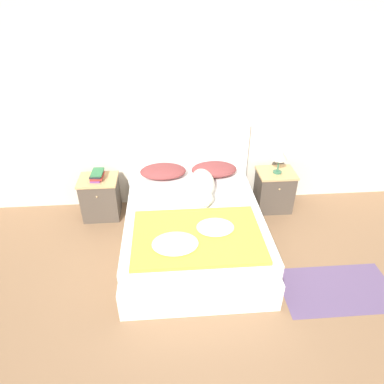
{
  "coord_description": "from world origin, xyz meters",
  "views": [
    {
      "loc": [
        -0.3,
        -1.93,
        2.69
      ],
      "look_at": [
        -0.05,
        1.27,
        0.65
      ],
      "focal_mm": 32.0,
      "sensor_mm": 36.0,
      "label": 1
    }
  ],
  "objects_px": {
    "nightstand_left": "(101,197)",
    "pillow_right": "(214,169)",
    "bed": "(193,230)",
    "nightstand_right": "(274,190)",
    "table_lamp": "(280,155)",
    "pillow_left": "(163,171)",
    "book_stack": "(97,175)",
    "dog": "(203,185)"
  },
  "relations": [
    {
      "from": "nightstand_right",
      "to": "dog",
      "type": "bearing_deg",
      "value": -158.35
    },
    {
      "from": "pillow_right",
      "to": "dog",
      "type": "xyz_separation_m",
      "value": [
        -0.18,
        -0.38,
        0.02
      ]
    },
    {
      "from": "nightstand_left",
      "to": "pillow_left",
      "type": "bearing_deg",
      "value": -0.84
    },
    {
      "from": "pillow_right",
      "to": "table_lamp",
      "type": "xyz_separation_m",
      "value": [
        0.82,
        -0.01,
        0.18
      ]
    },
    {
      "from": "pillow_left",
      "to": "table_lamp",
      "type": "height_order",
      "value": "table_lamp"
    },
    {
      "from": "bed",
      "to": "pillow_right",
      "type": "bearing_deg",
      "value": 66.31
    },
    {
      "from": "nightstand_left",
      "to": "pillow_right",
      "type": "height_order",
      "value": "pillow_right"
    },
    {
      "from": "bed",
      "to": "dog",
      "type": "xyz_separation_m",
      "value": [
        0.14,
        0.35,
        0.38
      ]
    },
    {
      "from": "book_stack",
      "to": "dog",
      "type": "bearing_deg",
      "value": -17.37
    },
    {
      "from": "bed",
      "to": "table_lamp",
      "type": "relative_size",
      "value": 5.59
    },
    {
      "from": "nightstand_right",
      "to": "table_lamp",
      "type": "relative_size",
      "value": 1.62
    },
    {
      "from": "bed",
      "to": "book_stack",
      "type": "xyz_separation_m",
      "value": [
        -1.14,
        0.75,
        0.33
      ]
    },
    {
      "from": "nightstand_right",
      "to": "book_stack",
      "type": "height_order",
      "value": "book_stack"
    },
    {
      "from": "bed",
      "to": "nightstand_right",
      "type": "bearing_deg",
      "value": 33.11
    },
    {
      "from": "nightstand_right",
      "to": "dog",
      "type": "distance_m",
      "value": 1.13
    },
    {
      "from": "nightstand_left",
      "to": "nightstand_right",
      "type": "xyz_separation_m",
      "value": [
        2.27,
        0.0,
        0.0
      ]
    },
    {
      "from": "nightstand_left",
      "to": "pillow_left",
      "type": "height_order",
      "value": "pillow_left"
    },
    {
      "from": "dog",
      "to": "table_lamp",
      "type": "xyz_separation_m",
      "value": [
        0.99,
        0.38,
        0.16
      ]
    },
    {
      "from": "pillow_right",
      "to": "book_stack",
      "type": "height_order",
      "value": "pillow_right"
    },
    {
      "from": "nightstand_left",
      "to": "pillow_left",
      "type": "xyz_separation_m",
      "value": [
        0.82,
        -0.01,
        0.35
      ]
    },
    {
      "from": "pillow_left",
      "to": "nightstand_left",
      "type": "bearing_deg",
      "value": 179.16
    },
    {
      "from": "nightstand_right",
      "to": "dog",
      "type": "xyz_separation_m",
      "value": [
        -0.99,
        -0.39,
        0.37
      ]
    },
    {
      "from": "pillow_right",
      "to": "table_lamp",
      "type": "height_order",
      "value": "table_lamp"
    },
    {
      "from": "table_lamp",
      "to": "bed",
      "type": "bearing_deg",
      "value": -147.54
    },
    {
      "from": "nightstand_right",
      "to": "pillow_right",
      "type": "distance_m",
      "value": 0.89
    },
    {
      "from": "pillow_left",
      "to": "pillow_right",
      "type": "xyz_separation_m",
      "value": [
        0.64,
        0.0,
        0.0
      ]
    },
    {
      "from": "pillow_left",
      "to": "dog",
      "type": "xyz_separation_m",
      "value": [
        0.46,
        -0.38,
        0.02
      ]
    },
    {
      "from": "nightstand_left",
      "to": "pillow_right",
      "type": "xyz_separation_m",
      "value": [
        1.46,
        -0.01,
        0.35
      ]
    },
    {
      "from": "nightstand_right",
      "to": "table_lamp",
      "type": "bearing_deg",
      "value": -90.0
    },
    {
      "from": "book_stack",
      "to": "table_lamp",
      "type": "xyz_separation_m",
      "value": [
        2.27,
        -0.02,
        0.2
      ]
    },
    {
      "from": "pillow_right",
      "to": "pillow_left",
      "type": "bearing_deg",
      "value": 180.0
    },
    {
      "from": "nightstand_left",
      "to": "nightstand_right",
      "type": "distance_m",
      "value": 2.27
    },
    {
      "from": "pillow_left",
      "to": "dog",
      "type": "bearing_deg",
      "value": -39.63
    },
    {
      "from": "bed",
      "to": "nightstand_right",
      "type": "xyz_separation_m",
      "value": [
        1.14,
        0.74,
        0.01
      ]
    },
    {
      "from": "pillow_left",
      "to": "pillow_right",
      "type": "bearing_deg",
      "value": 0.0
    },
    {
      "from": "nightstand_left",
      "to": "pillow_right",
      "type": "bearing_deg",
      "value": -0.47
    },
    {
      "from": "nightstand_right",
      "to": "book_stack",
      "type": "relative_size",
      "value": 2.33
    },
    {
      "from": "pillow_right",
      "to": "table_lamp",
      "type": "bearing_deg",
      "value": -0.44
    },
    {
      "from": "nightstand_left",
      "to": "table_lamp",
      "type": "xyz_separation_m",
      "value": [
        2.27,
        -0.02,
        0.53
      ]
    },
    {
      "from": "pillow_right",
      "to": "book_stack",
      "type": "bearing_deg",
      "value": 179.33
    },
    {
      "from": "dog",
      "to": "table_lamp",
      "type": "bearing_deg",
      "value": 20.74
    },
    {
      "from": "nightstand_left",
      "to": "pillow_right",
      "type": "distance_m",
      "value": 1.5
    }
  ]
}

